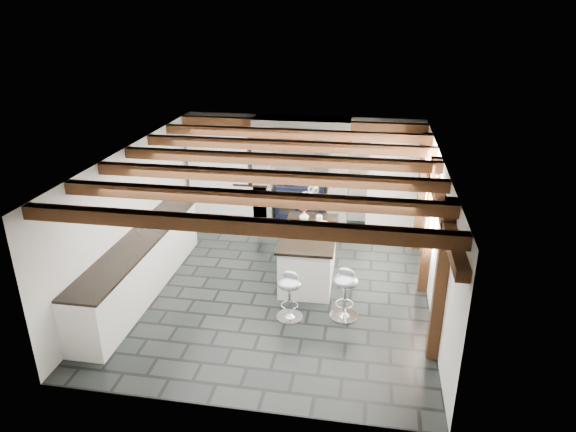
% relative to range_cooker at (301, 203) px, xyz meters
% --- Properties ---
extents(ground, '(6.00, 6.00, 0.00)m').
position_rel_range_cooker_xyz_m(ground, '(0.00, -2.68, -0.47)').
color(ground, black).
rests_on(ground, ground).
extents(room_shell, '(6.00, 6.03, 6.00)m').
position_rel_range_cooker_xyz_m(room_shell, '(-0.61, -1.26, 0.60)').
color(room_shell, silver).
rests_on(room_shell, ground).
extents(range_cooker, '(1.00, 0.63, 0.99)m').
position_rel_range_cooker_xyz_m(range_cooker, '(0.00, 0.00, 0.00)').
color(range_cooker, black).
rests_on(range_cooker, ground).
extents(kitchen_island, '(0.96, 1.78, 1.16)m').
position_rel_range_cooker_xyz_m(kitchen_island, '(0.48, -2.36, -0.02)').
color(kitchen_island, white).
rests_on(kitchen_island, ground).
extents(bar_stool_near, '(0.49, 0.49, 0.80)m').
position_rel_range_cooker_xyz_m(bar_stool_near, '(1.19, -3.51, 0.03)').
color(bar_stool_near, silver).
rests_on(bar_stool_near, ground).
extents(bar_stool_far, '(0.46, 0.46, 0.76)m').
position_rel_range_cooker_xyz_m(bar_stool_far, '(0.36, -3.67, 0.01)').
color(bar_stool_far, silver).
rests_on(bar_stool_far, ground).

